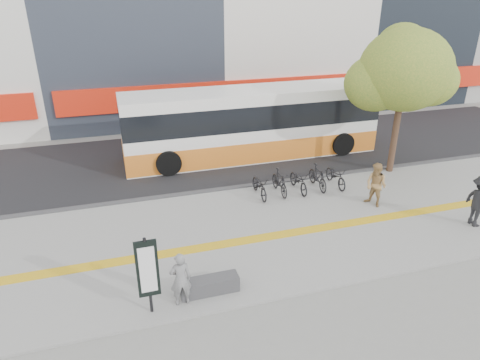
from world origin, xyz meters
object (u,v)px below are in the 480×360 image
object	(u,v)px
bench	(210,285)
bus	(252,125)
pedestrian_dark	(480,201)
pedestrian_tan	(376,185)
signboard	(148,270)
street_tree	(402,71)
seated_woman	(181,279)

from	to	relation	value
bench	bus	distance (m)	10.75
pedestrian_dark	pedestrian_tan	bearing A→B (deg)	51.88
pedestrian_dark	signboard	bearing A→B (deg)	99.80
street_tree	seated_woman	world-z (taller)	street_tree
signboard	street_tree	distance (m)	13.40
street_tree	bus	bearing A→B (deg)	145.37
pedestrian_tan	signboard	bearing A→B (deg)	-91.12
pedestrian_dark	bus	bearing A→B (deg)	34.85
bus	pedestrian_dark	world-z (taller)	bus
bus	pedestrian_tan	world-z (taller)	bus
signboard	pedestrian_tan	bearing A→B (deg)	21.53
pedestrian_tan	street_tree	bearing A→B (deg)	115.11
street_tree	bus	xyz separation A→B (m)	(-5.33, 3.68, -2.91)
bus	seated_woman	world-z (taller)	bus
bus	pedestrian_dark	bearing A→B (deg)	-59.19
signboard	seated_woman	bearing A→B (deg)	6.24
seated_woman	pedestrian_dark	distance (m)	10.59
bus	street_tree	bearing A→B (deg)	-34.63
signboard	pedestrian_tan	world-z (taller)	signboard
pedestrian_tan	pedestrian_dark	world-z (taller)	pedestrian_dark
street_tree	bus	world-z (taller)	street_tree
pedestrian_dark	street_tree	bearing A→B (deg)	3.59
bench	pedestrian_tan	world-z (taller)	pedestrian_tan
seated_woman	pedestrian_dark	size ratio (longest dim) A/B	0.83
pedestrian_tan	pedestrian_dark	bearing A→B (deg)	25.20
pedestrian_tan	bus	bearing A→B (deg)	179.96
signboard	pedestrian_dark	bearing A→B (deg)	5.76
seated_woman	bus	bearing A→B (deg)	-118.48
signboard	seated_woman	size ratio (longest dim) A/B	1.43
bench	pedestrian_tan	bearing A→B (deg)	23.74
bench	seated_woman	world-z (taller)	seated_woman
bus	pedestrian_tan	size ratio (longest dim) A/B	7.25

